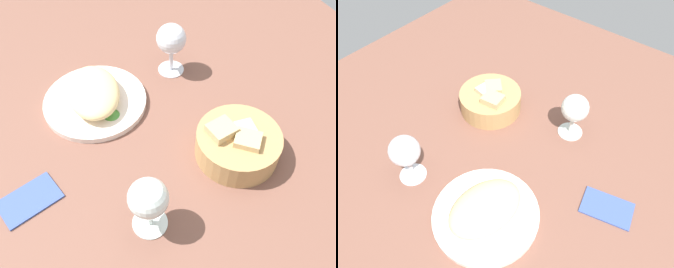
% 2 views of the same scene
% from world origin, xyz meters
% --- Properties ---
extents(ground_plane, '(1.40, 1.40, 0.02)m').
position_xyz_m(ground_plane, '(0.00, 0.00, -0.01)').
color(ground_plane, brown).
extents(plate, '(0.23, 0.23, 0.01)m').
position_xyz_m(plate, '(-0.13, -0.05, 0.01)').
color(plate, white).
rests_on(plate, ground_plane).
extents(omelette, '(0.19, 0.14, 0.05)m').
position_xyz_m(omelette, '(-0.13, -0.05, 0.04)').
color(omelette, '#ECD08D').
rests_on(omelette, plate).
extents(lettuce_garnish, '(0.04, 0.04, 0.01)m').
position_xyz_m(lettuce_garnish, '(-0.07, -0.03, 0.02)').
color(lettuce_garnish, '#448D37').
rests_on(lettuce_garnish, plate).
extents(bread_basket, '(0.17, 0.17, 0.08)m').
position_xyz_m(bread_basket, '(0.13, 0.16, 0.03)').
color(bread_basket, tan).
rests_on(bread_basket, ground_plane).
extents(wine_glass_near, '(0.07, 0.07, 0.12)m').
position_xyz_m(wine_glass_near, '(0.19, -0.06, 0.08)').
color(wine_glass_near, silver).
rests_on(wine_glass_near, ground_plane).
extents(wine_glass_far, '(0.07, 0.07, 0.13)m').
position_xyz_m(wine_glass_far, '(-0.16, 0.16, 0.09)').
color(wine_glass_far, silver).
rests_on(wine_glass_far, ground_plane).
extents(folded_napkin, '(0.09, 0.12, 0.01)m').
position_xyz_m(folded_napkin, '(0.05, -0.24, 0.00)').
color(folded_napkin, '#3B519A').
rests_on(folded_napkin, ground_plane).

